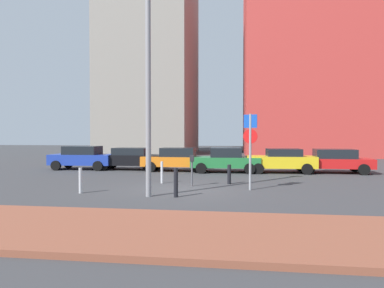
# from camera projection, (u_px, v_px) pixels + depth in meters

# --- Properties ---
(ground_plane) EXTENTS (120.00, 120.00, 0.00)m
(ground_plane) POSITION_uv_depth(u_px,v_px,m) (182.00, 190.00, 14.14)
(ground_plane) COLOR #38383A
(sidewalk_brick) EXTENTS (40.00, 3.70, 0.14)m
(sidewalk_brick) POSITION_uv_depth(u_px,v_px,m) (138.00, 230.00, 7.87)
(sidewalk_brick) COLOR brown
(sidewalk_brick) RESTS_ON ground
(parked_car_blue) EXTENTS (4.19, 1.95, 1.56)m
(parked_car_blue) POSITION_uv_depth(u_px,v_px,m) (83.00, 157.00, 22.60)
(parked_car_blue) COLOR #1E389E
(parked_car_blue) RESTS_ON ground
(parked_car_black) EXTENTS (4.36, 1.94, 1.46)m
(parked_car_black) POSITION_uv_depth(u_px,v_px,m) (130.00, 158.00, 22.44)
(parked_car_black) COLOR black
(parked_car_black) RESTS_ON ground
(parked_car_orange) EXTENTS (4.32, 1.89, 1.48)m
(parked_car_orange) POSITION_uv_depth(u_px,v_px,m) (177.00, 159.00, 21.58)
(parked_car_orange) COLOR orange
(parked_car_orange) RESTS_ON ground
(parked_car_green) EXTENTS (4.25, 2.16, 1.52)m
(parked_car_green) POSITION_uv_depth(u_px,v_px,m) (225.00, 160.00, 20.88)
(parked_car_green) COLOR #237238
(parked_car_green) RESTS_ON ground
(parked_car_yellow) EXTENTS (4.13, 2.07, 1.47)m
(parked_car_yellow) POSITION_uv_depth(u_px,v_px,m) (281.00, 160.00, 20.60)
(parked_car_yellow) COLOR gold
(parked_car_yellow) RESTS_ON ground
(parked_car_red) EXTENTS (4.49, 2.09, 1.44)m
(parked_car_red) POSITION_uv_depth(u_px,v_px,m) (333.00, 160.00, 20.44)
(parked_car_red) COLOR red
(parked_car_red) RESTS_ON ground
(parking_sign_post) EXTENTS (0.59, 0.18, 3.16)m
(parking_sign_post) POSITION_uv_depth(u_px,v_px,m) (250.00, 142.00, 14.00)
(parking_sign_post) COLOR gray
(parking_sign_post) RESTS_ON ground
(parking_meter) EXTENTS (0.18, 0.14, 1.38)m
(parking_meter) POSITION_uv_depth(u_px,v_px,m) (192.00, 166.00, 15.13)
(parking_meter) COLOR #4C4C51
(parking_meter) RESTS_ON ground
(street_lamp) EXTENTS (0.70, 0.36, 8.77)m
(street_lamp) POSITION_uv_depth(u_px,v_px,m) (148.00, 60.00, 12.43)
(street_lamp) COLOR gray
(street_lamp) RESTS_ON ground
(traffic_bollard_near) EXTENTS (0.12, 0.12, 1.03)m
(traffic_bollard_near) POSITION_uv_depth(u_px,v_px,m) (162.00, 172.00, 16.06)
(traffic_bollard_near) COLOR #B7B7BC
(traffic_bollard_near) RESTS_ON ground
(traffic_bollard_mid) EXTENTS (0.13, 0.13, 1.00)m
(traffic_bollard_mid) POSITION_uv_depth(u_px,v_px,m) (81.00, 180.00, 13.27)
(traffic_bollard_mid) COLOR #B7B7BC
(traffic_bollard_mid) RESTS_ON ground
(traffic_bollard_far) EXTENTS (0.16, 0.16, 1.08)m
(traffic_bollard_far) POSITION_uv_depth(u_px,v_px,m) (176.00, 182.00, 12.42)
(traffic_bollard_far) COLOR black
(traffic_bollard_far) RESTS_ON ground
(traffic_bollard_edge) EXTENTS (0.17, 0.17, 0.91)m
(traffic_bollard_edge) POSITION_uv_depth(u_px,v_px,m) (229.00, 174.00, 15.81)
(traffic_bollard_edge) COLOR black
(traffic_bollard_edge) RESTS_ON ground
(building_colorful_midrise) EXTENTS (19.34, 17.85, 24.40)m
(building_colorful_midrise) POSITION_uv_depth(u_px,v_px,m) (324.00, 55.00, 41.55)
(building_colorful_midrise) COLOR #BF3833
(building_colorful_midrise) RESTS_ON ground
(building_under_construction) EXTENTS (10.94, 13.85, 25.82)m
(building_under_construction) POSITION_uv_depth(u_px,v_px,m) (151.00, 55.00, 44.67)
(building_under_construction) COLOR gray
(building_under_construction) RESTS_ON ground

